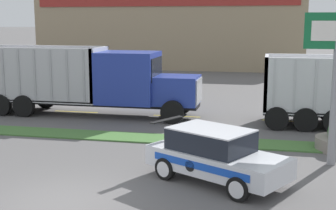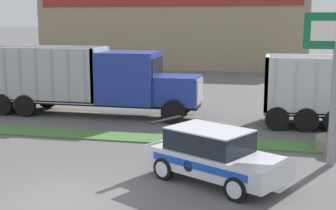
{
  "view_description": "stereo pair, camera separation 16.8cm",
  "coord_description": "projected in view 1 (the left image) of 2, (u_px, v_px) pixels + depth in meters",
  "views": [
    {
      "loc": [
        5.18,
        -10.86,
        4.75
      ],
      "look_at": [
        1.27,
        7.13,
        1.41
      ],
      "focal_mm": 50.0,
      "sensor_mm": 36.0,
      "label": 1
    },
    {
      "loc": [
        5.34,
        -10.82,
        4.75
      ],
      "look_at": [
        1.27,
        7.13,
        1.41
      ],
      "focal_mm": 50.0,
      "sensor_mm": 36.0,
      "label": 2
    }
  ],
  "objects": [
    {
      "name": "centre_line_5",
      "position": [
        287.0,
        121.0,
        22.38
      ],
      "size": [
        2.4,
        0.14,
        0.01
      ],
      "primitive_type": "cube",
      "color": "yellow",
      "rests_on": "ground_plane"
    },
    {
      "name": "dump_truck_lead",
      "position": [
        103.0,
        83.0,
        23.45
      ],
      "size": [
        11.8,
        2.7,
        3.49
      ],
      "color": "black",
      "rests_on": "ground_plane"
    },
    {
      "name": "centre_line_3",
      "position": [
        76.0,
        112.0,
        24.63
      ],
      "size": [
        2.4,
        0.14,
        0.01
      ],
      "primitive_type": "cube",
      "color": "yellow",
      "rests_on": "ground_plane"
    },
    {
      "name": "ground_plane",
      "position": [
        64.0,
        203.0,
        12.37
      ],
      "size": [
        600.0,
        600.0,
        0.0
      ],
      "primitive_type": "plane",
      "color": "#5B5959"
    },
    {
      "name": "rally_car",
      "position": [
        215.0,
        154.0,
        13.87
      ],
      "size": [
        4.55,
        3.63,
        1.63
      ],
      "color": "silver",
      "rests_on": "ground_plane"
    },
    {
      "name": "store_building_backdrop",
      "position": [
        175.0,
        33.0,
        50.05
      ],
      "size": [
        26.34,
        12.1,
        6.9
      ],
      "color": "#9E896B",
      "rests_on": "ground_plane"
    },
    {
      "name": "centre_line_4",
      "position": [
        177.0,
        116.0,
        23.51
      ],
      "size": [
        2.4,
        0.14,
        0.01
      ],
      "primitive_type": "cube",
      "color": "yellow",
      "rests_on": "ground_plane"
    },
    {
      "name": "grass_verge",
      "position": [
        137.0,
        138.0,
        19.1
      ],
      "size": [
        120.0,
        1.46,
        0.06
      ],
      "primitive_type": "cube",
      "color": "#477538",
      "rests_on": "ground_plane"
    }
  ]
}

